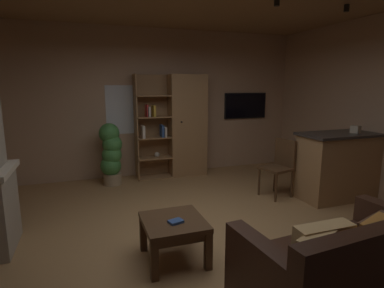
{
  "coord_description": "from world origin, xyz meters",
  "views": [
    {
      "loc": [
        -1.24,
        -3.18,
        1.77
      ],
      "look_at": [
        0.0,
        0.4,
        1.05
      ],
      "focal_mm": 29.0,
      "sensor_mm": 36.0,
      "label": 1
    }
  ],
  "objects_px": {
    "bookshelf_cabinet": "(182,126)",
    "dining_chair": "(280,164)",
    "coffee_table": "(174,228)",
    "leather_couch": "(344,271)",
    "potted_floor_plant": "(111,153)",
    "wall_mounted_tv": "(245,106)",
    "tissue_box": "(356,129)",
    "table_book_0": "(176,221)",
    "kitchen_bar_counter": "(344,165)"
  },
  "relations": [
    {
      "from": "kitchen_bar_counter",
      "to": "tissue_box",
      "type": "distance_m",
      "value": 0.59
    },
    {
      "from": "tissue_box",
      "to": "bookshelf_cabinet",
      "type": "bearing_deg",
      "value": 134.87
    },
    {
      "from": "bookshelf_cabinet",
      "to": "table_book_0",
      "type": "height_order",
      "value": "bookshelf_cabinet"
    },
    {
      "from": "wall_mounted_tv",
      "to": "table_book_0",
      "type": "bearing_deg",
      "value": -127.83
    },
    {
      "from": "table_book_0",
      "to": "wall_mounted_tv",
      "type": "distance_m",
      "value": 4.18
    },
    {
      "from": "tissue_box",
      "to": "wall_mounted_tv",
      "type": "relative_size",
      "value": 0.12
    },
    {
      "from": "dining_chair",
      "to": "bookshelf_cabinet",
      "type": "bearing_deg",
      "value": 123.57
    },
    {
      "from": "bookshelf_cabinet",
      "to": "table_book_0",
      "type": "relative_size",
      "value": 14.25
    },
    {
      "from": "coffee_table",
      "to": "wall_mounted_tv",
      "type": "relative_size",
      "value": 0.66
    },
    {
      "from": "dining_chair",
      "to": "leather_couch",
      "type": "bearing_deg",
      "value": -113.41
    },
    {
      "from": "coffee_table",
      "to": "dining_chair",
      "type": "height_order",
      "value": "dining_chair"
    },
    {
      "from": "tissue_box",
      "to": "dining_chair",
      "type": "bearing_deg",
      "value": 155.58
    },
    {
      "from": "leather_couch",
      "to": "wall_mounted_tv",
      "type": "height_order",
      "value": "wall_mounted_tv"
    },
    {
      "from": "kitchen_bar_counter",
      "to": "table_book_0",
      "type": "bearing_deg",
      "value": -162.69
    },
    {
      "from": "potted_floor_plant",
      "to": "kitchen_bar_counter",
      "type": "bearing_deg",
      "value": -28.54
    },
    {
      "from": "bookshelf_cabinet",
      "to": "coffee_table",
      "type": "xyz_separation_m",
      "value": [
        -1.02,
        -2.94,
        -0.63
      ]
    },
    {
      "from": "table_book_0",
      "to": "wall_mounted_tv",
      "type": "relative_size",
      "value": 0.14
    },
    {
      "from": "potted_floor_plant",
      "to": "table_book_0",
      "type": "bearing_deg",
      "value": -82.21
    },
    {
      "from": "coffee_table",
      "to": "dining_chair",
      "type": "bearing_deg",
      "value": 30.81
    },
    {
      "from": "table_book_0",
      "to": "dining_chair",
      "type": "distance_m",
      "value": 2.52
    },
    {
      "from": "tissue_box",
      "to": "leather_couch",
      "type": "height_order",
      "value": "tissue_box"
    },
    {
      "from": "bookshelf_cabinet",
      "to": "dining_chair",
      "type": "height_order",
      "value": "bookshelf_cabinet"
    },
    {
      "from": "table_book_0",
      "to": "wall_mounted_tv",
      "type": "bearing_deg",
      "value": 52.17
    },
    {
      "from": "bookshelf_cabinet",
      "to": "coffee_table",
      "type": "bearing_deg",
      "value": -109.06
    },
    {
      "from": "table_book_0",
      "to": "dining_chair",
      "type": "bearing_deg",
      "value": 32.25
    },
    {
      "from": "tissue_box",
      "to": "potted_floor_plant",
      "type": "xyz_separation_m",
      "value": [
        -3.52,
        1.93,
        -0.52
      ]
    },
    {
      "from": "leather_couch",
      "to": "table_book_0",
      "type": "relative_size",
      "value": 12.39
    },
    {
      "from": "table_book_0",
      "to": "dining_chair",
      "type": "height_order",
      "value": "dining_chair"
    },
    {
      "from": "table_book_0",
      "to": "wall_mounted_tv",
      "type": "height_order",
      "value": "wall_mounted_tv"
    },
    {
      "from": "leather_couch",
      "to": "potted_floor_plant",
      "type": "distance_m",
      "value": 4.12
    },
    {
      "from": "kitchen_bar_counter",
      "to": "table_book_0",
      "type": "relative_size",
      "value": 10.72
    },
    {
      "from": "table_book_0",
      "to": "potted_floor_plant",
      "type": "relative_size",
      "value": 0.12
    },
    {
      "from": "tissue_box",
      "to": "table_book_0",
      "type": "height_order",
      "value": "tissue_box"
    },
    {
      "from": "dining_chair",
      "to": "potted_floor_plant",
      "type": "distance_m",
      "value": 2.91
    },
    {
      "from": "bookshelf_cabinet",
      "to": "coffee_table",
      "type": "relative_size",
      "value": 3.07
    },
    {
      "from": "leather_couch",
      "to": "wall_mounted_tv",
      "type": "xyz_separation_m",
      "value": [
        1.41,
        4.26,
        1.03
      ]
    },
    {
      "from": "kitchen_bar_counter",
      "to": "dining_chair",
      "type": "xyz_separation_m",
      "value": [
        -0.91,
        0.4,
        0.0
      ]
    },
    {
      "from": "bookshelf_cabinet",
      "to": "dining_chair",
      "type": "distance_m",
      "value": 2.06
    },
    {
      "from": "kitchen_bar_counter",
      "to": "bookshelf_cabinet",
      "type": "bearing_deg",
      "value": 134.31
    },
    {
      "from": "tissue_box",
      "to": "dining_chair",
      "type": "height_order",
      "value": "tissue_box"
    },
    {
      "from": "kitchen_bar_counter",
      "to": "coffee_table",
      "type": "height_order",
      "value": "kitchen_bar_counter"
    },
    {
      "from": "bookshelf_cabinet",
      "to": "wall_mounted_tv",
      "type": "relative_size",
      "value": 2.04
    },
    {
      "from": "kitchen_bar_counter",
      "to": "wall_mounted_tv",
      "type": "height_order",
      "value": "wall_mounted_tv"
    },
    {
      "from": "leather_couch",
      "to": "wall_mounted_tv",
      "type": "bearing_deg",
      "value": 71.72
    },
    {
      "from": "tissue_box",
      "to": "leather_couch",
      "type": "bearing_deg",
      "value": -136.88
    },
    {
      "from": "leather_couch",
      "to": "coffee_table",
      "type": "height_order",
      "value": "leather_couch"
    },
    {
      "from": "kitchen_bar_counter",
      "to": "tissue_box",
      "type": "height_order",
      "value": "tissue_box"
    },
    {
      "from": "coffee_table",
      "to": "potted_floor_plant",
      "type": "distance_m",
      "value": 2.77
    },
    {
      "from": "dining_chair",
      "to": "wall_mounted_tv",
      "type": "relative_size",
      "value": 0.95
    },
    {
      "from": "leather_couch",
      "to": "dining_chair",
      "type": "bearing_deg",
      "value": 66.59
    }
  ]
}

